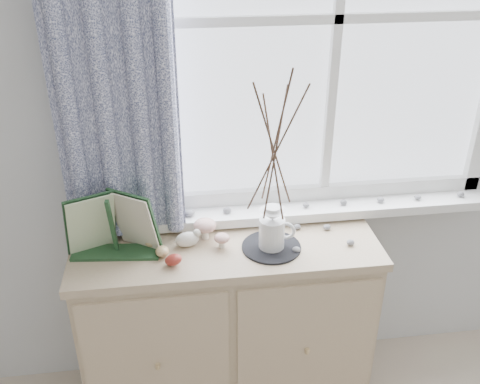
{
  "coord_description": "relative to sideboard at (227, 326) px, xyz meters",
  "views": [
    {
      "loc": [
        -0.33,
        0.02,
        2.02
      ],
      "look_at": [
        -0.1,
        1.7,
        1.1
      ],
      "focal_mm": 40.0,
      "sensor_mm": 36.0,
      "label": 1
    }
  ],
  "objects": [
    {
      "name": "toadstool_cluster",
      "position": [
        -0.06,
        0.03,
        0.48
      ],
      "size": [
        0.14,
        0.15,
        0.08
      ],
      "color": "white",
      "rests_on": "sideboard"
    },
    {
      "name": "wooden_eggs",
      "position": [
        -0.25,
        -0.05,
        0.45
      ],
      "size": [
        0.13,
        0.17,
        0.06
      ],
      "color": "tan",
      "rests_on": "sideboard"
    },
    {
      "name": "sideboard",
      "position": [
        0.0,
        0.0,
        0.0
      ],
      "size": [
        1.2,
        0.45,
        0.85
      ],
      "color": "tan",
      "rests_on": "ground"
    },
    {
      "name": "songbird_figurine",
      "position": [
        -0.15,
        0.0,
        0.46
      ],
      "size": [
        0.14,
        0.08,
        0.07
      ],
      "primitive_type": null,
      "rotation": [
        0.0,
        0.0,
        0.19
      ],
      "color": "silver",
      "rests_on": "sideboard"
    },
    {
      "name": "twig_pitcher",
      "position": [
        0.17,
        -0.05,
        0.85
      ],
      "size": [
        0.33,
        0.33,
        0.74
      ],
      "rotation": [
        0.0,
        0.0,
        -0.31
      ],
      "color": "white",
      "rests_on": "crocheted_doily"
    },
    {
      "name": "botanical_book",
      "position": [
        -0.42,
        -0.04,
        0.56
      ],
      "size": [
        0.4,
        0.17,
        0.27
      ],
      "primitive_type": null,
      "rotation": [
        0.0,
        0.0,
        -0.11
      ],
      "color": "#1D3D21",
      "rests_on": "sideboard"
    },
    {
      "name": "crocheted_doily",
      "position": [
        0.17,
        -0.05,
        0.43
      ],
      "size": [
        0.23,
        0.23,
        0.01
      ],
      "primitive_type": "cylinder",
      "color": "black",
      "rests_on": "sideboard"
    },
    {
      "name": "sideboard_pebbles",
      "position": [
        0.33,
        0.01,
        0.44
      ],
      "size": [
        0.33,
        0.23,
        0.02
      ],
      "color": "gray",
      "rests_on": "sideboard"
    }
  ]
}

